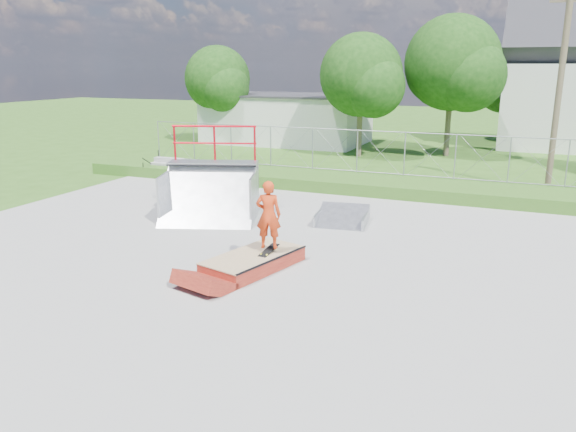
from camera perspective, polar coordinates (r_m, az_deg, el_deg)
name	(u,v)px	position (r m, az deg, el deg)	size (l,w,h in m)	color
ground	(245,259)	(14.70, -4.37, -4.39)	(120.00, 120.00, 0.00)	#325919
concrete_pad	(245,258)	(14.70, -4.37, -4.32)	(20.00, 16.00, 0.04)	#969693
grass_berm	(350,182)	(23.21, 6.28, 3.41)	(24.00, 3.00, 0.50)	#325919
grind_box	(254,262)	(13.90, -3.52, -4.67)	(1.92, 2.88, 0.39)	maroon
quarter_pipe	(209,176)	(18.18, -8.07, 4.08)	(2.95, 2.49, 2.95)	gray
flat_bank_ramp	(342,217)	(17.86, 5.51, -0.11)	(1.56, 1.67, 0.48)	gray
skateboard	(269,251)	(13.96, -1.97, -3.53)	(0.22, 0.80, 0.02)	black
skater	(268,218)	(13.71, -2.00, -0.17)	(0.62, 0.41, 1.70)	red
concrete_stairs	(164,168)	(26.13, -12.47, 4.78)	(1.50, 1.60, 0.80)	#969693
chain_link_fence	(357,151)	(23.96, 7.04, 6.54)	(20.00, 0.06, 1.80)	gray
utility_building_flat	(287,119)	(37.37, -0.08, 9.80)	(10.00, 6.00, 3.00)	beige
gable_house	(575,84)	(38.45, 27.16, 11.84)	(8.40, 6.08, 8.94)	beige
utility_pole	(559,90)	(24.38, 25.85, 11.49)	(0.24, 0.24, 8.00)	brown
tree_left_near	(365,78)	(31.25, 7.79, 13.69)	(4.76, 4.48, 6.65)	brown
tree_center	(457,67)	(32.35, 16.81, 14.32)	(5.44, 5.12, 7.60)	brown
tree_left_far	(220,81)	(36.94, -6.97, 13.42)	(4.42, 4.16, 6.18)	brown
tree_back_mid	(508,86)	(40.23, 21.48, 12.21)	(4.08, 3.84, 5.70)	brown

